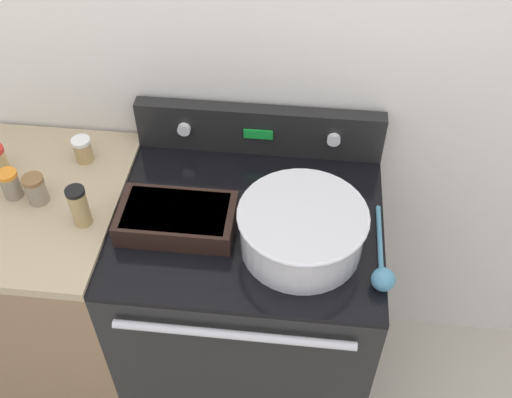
{
  "coord_description": "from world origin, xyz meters",
  "views": [
    {
      "loc": [
        0.15,
        -0.83,
        2.19
      ],
      "look_at": [
        0.02,
        0.34,
        1.0
      ],
      "focal_mm": 42.0,
      "sensor_mm": 36.0,
      "label": 1
    }
  ],
  "objects_px": {
    "ladle": "(383,273)",
    "casserole_dish": "(177,217)",
    "spice_jar_black_cap": "(79,206)",
    "spice_jar_brown_cap": "(36,189)",
    "spice_jar_orange_cap": "(11,184)",
    "spice_jar_white_cap": "(83,150)",
    "mixing_bowl": "(302,228)"
  },
  "relations": [
    {
      "from": "mixing_bowl",
      "to": "ladle",
      "type": "height_order",
      "value": "mixing_bowl"
    },
    {
      "from": "spice_jar_black_cap",
      "to": "ladle",
      "type": "bearing_deg",
      "value": -7.04
    },
    {
      "from": "spice_jar_black_cap",
      "to": "spice_jar_orange_cap",
      "type": "height_order",
      "value": "spice_jar_black_cap"
    },
    {
      "from": "mixing_bowl",
      "to": "spice_jar_black_cap",
      "type": "distance_m",
      "value": 0.61
    },
    {
      "from": "mixing_bowl",
      "to": "spice_jar_black_cap",
      "type": "relative_size",
      "value": 2.75
    },
    {
      "from": "ladle",
      "to": "casserole_dish",
      "type": "bearing_deg",
      "value": 167.71
    },
    {
      "from": "casserole_dish",
      "to": "spice_jar_brown_cap",
      "type": "distance_m",
      "value": 0.42
    },
    {
      "from": "spice_jar_white_cap",
      "to": "spice_jar_brown_cap",
      "type": "bearing_deg",
      "value": -112.55
    },
    {
      "from": "casserole_dish",
      "to": "spice_jar_orange_cap",
      "type": "distance_m",
      "value": 0.5
    },
    {
      "from": "ladle",
      "to": "spice_jar_orange_cap",
      "type": "bearing_deg",
      "value": 170.22
    },
    {
      "from": "spice_jar_black_cap",
      "to": "spice_jar_brown_cap",
      "type": "distance_m",
      "value": 0.17
    },
    {
      "from": "mixing_bowl",
      "to": "spice_jar_black_cap",
      "type": "xyz_separation_m",
      "value": [
        -0.61,
        0.01,
        -0.0
      ]
    },
    {
      "from": "ladle",
      "to": "spice_jar_white_cap",
      "type": "relative_size",
      "value": 3.86
    },
    {
      "from": "casserole_dish",
      "to": "spice_jar_brown_cap",
      "type": "relative_size",
      "value": 3.6
    },
    {
      "from": "ladle",
      "to": "spice_jar_orange_cap",
      "type": "distance_m",
      "value": 1.07
    },
    {
      "from": "mixing_bowl",
      "to": "spice_jar_orange_cap",
      "type": "relative_size",
      "value": 3.84
    },
    {
      "from": "ladle",
      "to": "spice_jar_white_cap",
      "type": "bearing_deg",
      "value": 158.36
    },
    {
      "from": "ladle",
      "to": "spice_jar_brown_cap",
      "type": "xyz_separation_m",
      "value": [
        -0.98,
        0.17,
        0.03
      ]
    },
    {
      "from": "mixing_bowl",
      "to": "spice_jar_orange_cap",
      "type": "xyz_separation_m",
      "value": [
        -0.84,
        0.09,
        -0.02
      ]
    },
    {
      "from": "mixing_bowl",
      "to": "spice_jar_black_cap",
      "type": "height_order",
      "value": "spice_jar_black_cap"
    },
    {
      "from": "spice_jar_brown_cap",
      "to": "spice_jar_orange_cap",
      "type": "height_order",
      "value": "same"
    },
    {
      "from": "mixing_bowl",
      "to": "casserole_dish",
      "type": "bearing_deg",
      "value": 174.3
    },
    {
      "from": "casserole_dish",
      "to": "ladle",
      "type": "xyz_separation_m",
      "value": [
        0.56,
        -0.12,
        -0.01
      ]
    },
    {
      "from": "spice_jar_white_cap",
      "to": "spice_jar_orange_cap",
      "type": "relative_size",
      "value": 0.89
    },
    {
      "from": "mixing_bowl",
      "to": "spice_jar_white_cap",
      "type": "relative_size",
      "value": 4.32
    },
    {
      "from": "mixing_bowl",
      "to": "casserole_dish",
      "type": "distance_m",
      "value": 0.35
    },
    {
      "from": "spice_jar_orange_cap",
      "to": "casserole_dish",
      "type": "bearing_deg",
      "value": -6.89
    },
    {
      "from": "spice_jar_black_cap",
      "to": "spice_jar_orange_cap",
      "type": "bearing_deg",
      "value": 160.97
    },
    {
      "from": "mixing_bowl",
      "to": "spice_jar_white_cap",
      "type": "bearing_deg",
      "value": 158.54
    },
    {
      "from": "spice_jar_brown_cap",
      "to": "spice_jar_orange_cap",
      "type": "relative_size",
      "value": 0.99
    },
    {
      "from": "spice_jar_brown_cap",
      "to": "spice_jar_white_cap",
      "type": "bearing_deg",
      "value": 67.45
    },
    {
      "from": "mixing_bowl",
      "to": "spice_jar_white_cap",
      "type": "height_order",
      "value": "mixing_bowl"
    }
  ]
}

